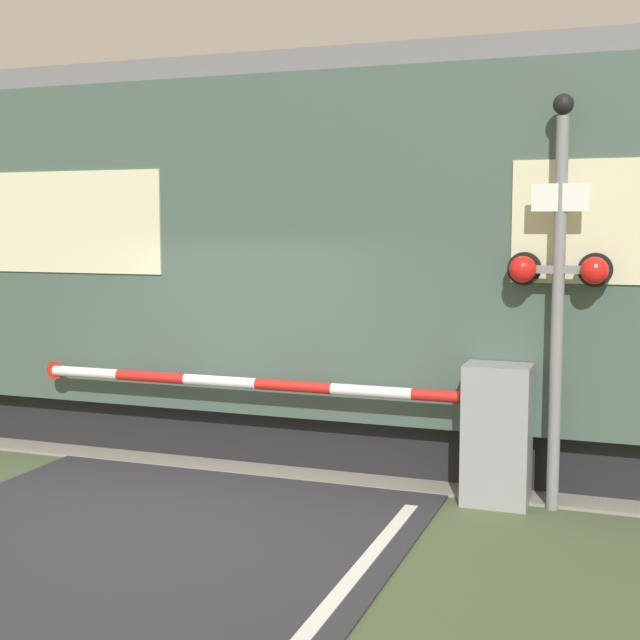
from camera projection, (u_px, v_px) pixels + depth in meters
The scene contains 5 objects.
ground_plane at pixel (175, 519), 7.80m from camera, with size 80.00×80.00×0.00m, color #475638.
track_bed at pixel (299, 438), 10.62m from camera, with size 36.00×3.20×0.13m.
train at pixel (145, 254), 11.08m from camera, with size 20.90×2.83×4.30m.
crossing_barrier at pixel (459, 426), 8.26m from camera, with size 5.21×0.44×1.30m.
signal_post at pixel (558, 279), 7.84m from camera, with size 0.91×0.26×3.69m.
Camera 1 is at (3.78, -6.68, 2.57)m, focal length 50.00 mm.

